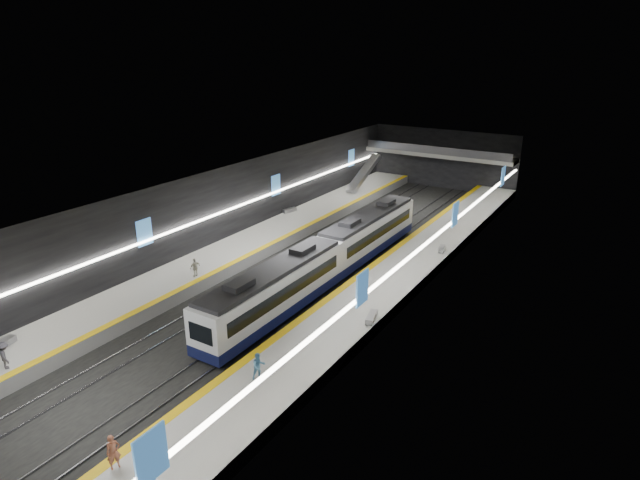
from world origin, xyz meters
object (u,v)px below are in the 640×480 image
Objects in this scene: bench_left_near at (2,345)px; bench_right_near at (371,317)px; escalator at (364,173)px; bench_left_far at (290,210)px; passenger_left_a at (195,268)px; passenger_right_b at (259,366)px; passenger_left_b at (5,356)px; bench_right_far at (442,249)px; passenger_right_a at (113,452)px; train at (328,257)px.

bench_left_near is 1.06× the size of bench_right_near.
escalator is 4.63× the size of bench_left_far.
escalator is 32.67m from passenger_left_a.
passenger_left_b reaches higher than passenger_right_b.
passenger_right_a reaches higher than bench_right_far.
passenger_left_b is (-11.90, 1.82, -0.01)m from passenger_right_a.
escalator is 51.64m from passenger_right_a.
passenger_left_a is (1.54, -32.62, -1.11)m from escalator.
passenger_left_b is at bearing -41.53° from bench_left_near.
passenger_right_b is (14.62, -41.10, -1.09)m from escalator.
train is at bearing 29.72° from passenger_right_a.
passenger_right_a is at bearing -50.26° from bench_left_far.
passenger_left_b is at bearing 103.16° from passenger_right_a.
escalator is at bearing -70.65° from passenger_left_b.
train is 18.86× the size of bench_right_far.
escalator is at bearing 122.24° from bench_right_far.
escalator is 4.62× the size of bench_right_near.
bench_left_near is 14.58m from passenger_left_a.
bench_right_near is at bearing 19.07° from passenger_right_b.
passenger_right_a is 1.07× the size of passenger_left_a.
passenger_right_a reaches higher than bench_left_far.
bench_left_far is (-12.00, 11.74, -0.99)m from train.
bench_right_near is at bearing -115.80° from passenger_left_b.
passenger_left_a is at bearing -72.76° from passenger_left_b.
bench_right_near is at bearing 23.12° from bench_left_near.
bench_right_far is at bearing -98.12° from passenger_left_b.
bench_left_near is (-11.03, -21.13, -0.97)m from train.
passenger_left_a is (-11.79, 17.26, -0.06)m from passenger_right_a.
bench_left_far is 34.16m from passenger_left_b.
escalator is 35.94m from bench_right_near.
passenger_left_b is (-15.21, -31.50, 0.65)m from bench_right_far.
bench_right_far is 24.63m from passenger_right_b.
bench_left_near is 1.14× the size of passenger_right_b.
passenger_left_a is at bearing 170.18° from bench_right_near.
passenger_right_a is (-3.67, -18.26, 0.64)m from bench_right_near.
bench_left_far is 1.01× the size of passenger_right_a.
passenger_left_b reaches higher than bench_right_far.
train is 3.76× the size of escalator.
passenger_right_b is 0.95× the size of passenger_left_b.
passenger_left_a is (2.57, 14.34, 0.57)m from bench_left_near.
passenger_right_a reaches higher than bench_left_near.
passenger_left_a reaches higher than bench_right_far.
escalator reaches higher than passenger_left_b.
bench_right_far is at bearing 8.97° from bench_left_far.
bench_right_near is 18.63m from passenger_right_a.
bench_right_near is 1.07× the size of passenger_right_b.
escalator is 4.72× the size of passenger_left_b.
passenger_right_a reaches higher than passenger_right_b.
passenger_left_a is at bearing -62.64° from bench_left_far.
bench_left_far is at bearing 135.62° from train.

